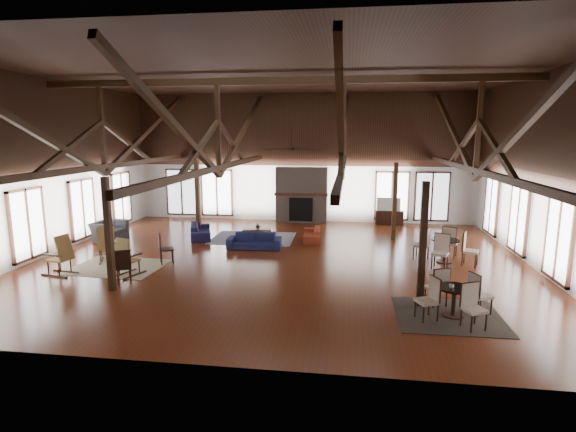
# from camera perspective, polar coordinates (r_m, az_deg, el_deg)

# --- Properties ---
(floor) EXTENTS (16.00, 16.00, 0.00)m
(floor) POSITION_cam_1_polar(r_m,az_deg,el_deg) (15.00, -1.03, -5.62)
(floor) COLOR #562012
(floor) RESTS_ON ground
(ceiling) EXTENTS (16.00, 14.00, 0.02)m
(ceiling) POSITION_cam_1_polar(r_m,az_deg,el_deg) (14.53, -1.11, 17.76)
(ceiling) COLOR black
(ceiling) RESTS_ON wall_back
(wall_back) EXTENTS (16.00, 0.02, 6.00)m
(wall_back) POSITION_cam_1_polar(r_m,az_deg,el_deg) (21.39, 1.86, 7.34)
(wall_back) COLOR silver
(wall_back) RESTS_ON floor
(wall_front) EXTENTS (16.00, 0.02, 6.00)m
(wall_front) POSITION_cam_1_polar(r_m,az_deg,el_deg) (7.66, -9.21, 1.74)
(wall_front) COLOR silver
(wall_front) RESTS_ON floor
(wall_left) EXTENTS (0.02, 14.00, 6.00)m
(wall_left) POSITION_cam_1_polar(r_m,az_deg,el_deg) (17.57, -27.93, 5.48)
(wall_left) COLOR silver
(wall_left) RESTS_ON floor
(wall_right) EXTENTS (0.02, 14.00, 6.00)m
(wall_right) POSITION_cam_1_polar(r_m,az_deg,el_deg) (15.40, 29.92, 4.78)
(wall_right) COLOR silver
(wall_right) RESTS_ON floor
(roof_truss) EXTENTS (15.60, 14.07, 3.14)m
(roof_truss) POSITION_cam_1_polar(r_m,az_deg,el_deg) (14.41, -1.08, 9.96)
(roof_truss) COLOR #331C0E
(roof_truss) RESTS_ON wall_back
(post_grid) EXTENTS (8.16, 7.16, 3.05)m
(post_grid) POSITION_cam_1_polar(r_m,az_deg,el_deg) (14.65, -1.05, 0.12)
(post_grid) COLOR #331C0E
(post_grid) RESTS_ON floor
(fireplace) EXTENTS (2.50, 0.69, 2.60)m
(fireplace) POSITION_cam_1_polar(r_m,az_deg,el_deg) (21.22, 1.74, 2.67)
(fireplace) COLOR #736258
(fireplace) RESTS_ON floor
(ceiling_fan) EXTENTS (1.60, 1.60, 0.75)m
(ceiling_fan) POSITION_cam_1_polar(r_m,az_deg,el_deg) (13.36, 0.39, 8.66)
(ceiling_fan) COLOR black
(ceiling_fan) RESTS_ON roof_truss
(sofa_navy_front) EXTENTS (1.98, 0.85, 0.57)m
(sofa_navy_front) POSITION_cam_1_polar(r_m,az_deg,el_deg) (16.47, -4.30, -3.16)
(sofa_navy_front) COLOR #171A41
(sofa_navy_front) RESTS_ON floor
(sofa_navy_left) EXTENTS (2.06, 1.33, 0.56)m
(sofa_navy_left) POSITION_cam_1_polar(r_m,az_deg,el_deg) (18.48, -11.03, -1.84)
(sofa_navy_left) COLOR #1A163F
(sofa_navy_left) RESTS_ON floor
(sofa_orange) EXTENTS (1.73, 0.77, 0.49)m
(sofa_orange) POSITION_cam_1_polar(r_m,az_deg,el_deg) (17.67, 3.03, -2.34)
(sofa_orange) COLOR maroon
(sofa_orange) RESTS_ON floor
(coffee_table) EXTENTS (1.20, 0.74, 0.43)m
(coffee_table) POSITION_cam_1_polar(r_m,az_deg,el_deg) (17.91, -3.96, -1.77)
(coffee_table) COLOR #59311A
(coffee_table) RESTS_ON floor
(vase) EXTENTS (0.22, 0.22, 0.19)m
(vase) POSITION_cam_1_polar(r_m,az_deg,el_deg) (17.95, -3.86, -1.25)
(vase) COLOR #B2B2B2
(vase) RESTS_ON coffee_table
(armchair) EXTENTS (1.29, 1.16, 0.77)m
(armchair) POSITION_cam_1_polar(r_m,az_deg,el_deg) (18.92, -21.73, -1.79)
(armchair) COLOR #28282A
(armchair) RESTS_ON floor
(side_table_lamp) EXTENTS (0.47, 0.47, 1.19)m
(side_table_lamp) POSITION_cam_1_polar(r_m,az_deg,el_deg) (19.91, -21.92, -1.04)
(side_table_lamp) COLOR black
(side_table_lamp) RESTS_ON floor
(rocking_chair_a) EXTENTS (0.81, 1.04, 1.19)m
(rocking_chair_a) POSITION_cam_1_polar(r_m,az_deg,el_deg) (15.82, -22.02, -3.46)
(rocking_chair_a) COLOR brown
(rocking_chair_a) RESTS_ON floor
(rocking_chair_b) EXTENTS (0.75, 1.00, 1.16)m
(rocking_chair_b) POSITION_cam_1_polar(r_m,az_deg,el_deg) (14.06, -19.92, -5.05)
(rocking_chair_b) COLOR brown
(rocking_chair_b) RESTS_ON floor
(rocking_chair_c) EXTENTS (1.02, 0.66, 1.22)m
(rocking_chair_c) POSITION_cam_1_polar(r_m,az_deg,el_deg) (14.91, -26.81, -4.58)
(rocking_chair_c) COLOR brown
(rocking_chair_c) RESTS_ON floor
(side_chair_a) EXTENTS (0.60, 0.60, 1.05)m
(side_chair_a) POSITION_cam_1_polar(r_m,az_deg,el_deg) (14.99, -15.58, -3.60)
(side_chair_a) COLOR black
(side_chair_a) RESTS_ON floor
(side_chair_b) EXTENTS (0.56, 0.56, 0.99)m
(side_chair_b) POSITION_cam_1_polar(r_m,az_deg,el_deg) (13.35, -20.18, -5.73)
(side_chair_b) COLOR black
(side_chair_b) RESTS_ON floor
(cafe_table_near) EXTENTS (1.88, 1.88, 0.97)m
(cafe_table_near) POSITION_cam_1_polar(r_m,az_deg,el_deg) (11.08, 20.34, -9.51)
(cafe_table_near) COLOR black
(cafe_table_near) RESTS_ON floor
(cafe_table_far) EXTENTS (2.06, 2.06, 1.06)m
(cafe_table_far) POSITION_cam_1_polar(r_m,az_deg,el_deg) (15.48, 19.33, -3.67)
(cafe_table_far) COLOR black
(cafe_table_far) RESTS_ON floor
(cup_near) EXTENTS (0.12, 0.12, 0.09)m
(cup_near) POSITION_cam_1_polar(r_m,az_deg,el_deg) (10.92, 20.05, -8.35)
(cup_near) COLOR #B2B2B2
(cup_near) RESTS_ON cafe_table_near
(cup_far) EXTENTS (0.17, 0.17, 0.11)m
(cup_far) POSITION_cam_1_polar(r_m,az_deg,el_deg) (15.32, 19.26, -2.70)
(cup_far) COLOR #B2B2B2
(cup_far) RESTS_ON cafe_table_far
(tv_console) EXTENTS (1.26, 0.47, 0.63)m
(tv_console) POSITION_cam_1_polar(r_m,az_deg,el_deg) (21.41, 12.71, -0.15)
(tv_console) COLOR black
(tv_console) RESTS_ON floor
(television) EXTENTS (1.07, 0.23, 0.61)m
(television) POSITION_cam_1_polar(r_m,az_deg,el_deg) (21.31, 12.66, 1.50)
(television) COLOR #B2B2B2
(television) RESTS_ON tv_console
(rug_tan) EXTENTS (2.87, 2.31, 0.01)m
(rug_tan) POSITION_cam_1_polar(r_m,az_deg,el_deg) (15.22, -20.77, -6.05)
(rug_tan) COLOR tan
(rug_tan) RESTS_ON floor
(rug_navy) EXTENTS (3.27, 2.48, 0.01)m
(rug_navy) POSITION_cam_1_polar(r_m,az_deg,el_deg) (18.11, -4.45, -2.82)
(rug_navy) COLOR #191741
(rug_navy) RESTS_ON floor
(rug_dark) EXTENTS (2.40, 2.19, 0.01)m
(rug_dark) POSITION_cam_1_polar(r_m,az_deg,el_deg) (11.23, 19.68, -11.81)
(rug_dark) COLOR black
(rug_dark) RESTS_ON floor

